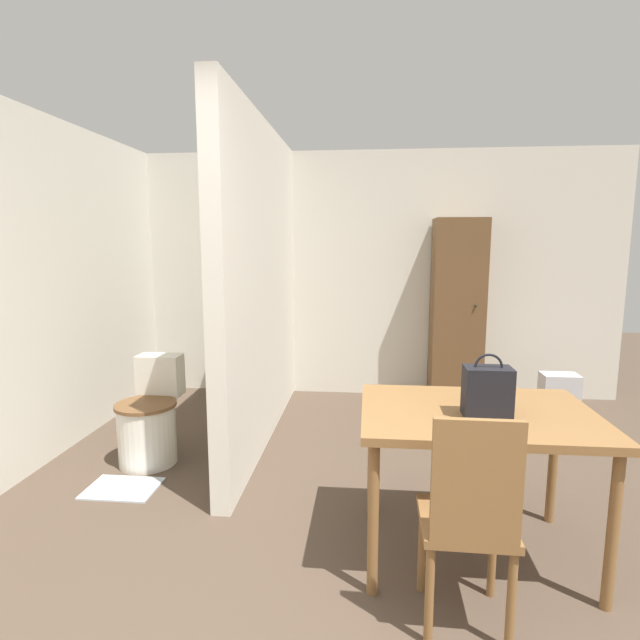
# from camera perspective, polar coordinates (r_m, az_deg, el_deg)

# --- Properties ---
(wall_back) EXTENTS (5.34, 0.12, 2.50)m
(wall_back) POSITION_cam_1_polar(r_m,az_deg,el_deg) (5.23, 4.03, 5.12)
(wall_back) COLOR beige
(wall_back) RESTS_ON ground_plane
(wall_left) EXTENTS (0.12, 4.93, 2.50)m
(wall_left) POSITION_cam_1_polar(r_m,az_deg,el_deg) (3.99, -30.91, 2.74)
(wall_left) COLOR beige
(wall_left) RESTS_ON ground_plane
(partition_wall) EXTENTS (0.12, 2.52, 2.50)m
(partition_wall) POSITION_cam_1_polar(r_m,az_deg,el_deg) (4.00, -6.65, 3.95)
(partition_wall) COLOR beige
(partition_wall) RESTS_ON ground_plane
(dining_table) EXTENTS (1.14, 0.82, 0.77)m
(dining_table) POSITION_cam_1_polar(r_m,az_deg,el_deg) (2.65, 17.48, -11.51)
(dining_table) COLOR brown
(dining_table) RESTS_ON ground_plane
(wooden_chair) EXTENTS (0.38, 0.38, 0.95)m
(wooden_chair) POSITION_cam_1_polar(r_m,az_deg,el_deg) (2.22, 16.69, -20.70)
(wooden_chair) COLOR brown
(wooden_chair) RESTS_ON ground_plane
(toilet) EXTENTS (0.43, 0.58, 0.74)m
(toilet) POSITION_cam_1_polar(r_m,az_deg,el_deg) (3.92, -18.87, -10.87)
(toilet) COLOR silver
(toilet) RESTS_ON ground_plane
(handbag) EXTENTS (0.22, 0.14, 0.31)m
(handbag) POSITION_cam_1_polar(r_m,az_deg,el_deg) (2.51, 18.58, -7.72)
(handbag) COLOR black
(handbag) RESTS_ON dining_table
(wooden_cabinet) EXTENTS (0.49, 0.40, 1.82)m
(wooden_cabinet) POSITION_cam_1_polar(r_m,az_deg,el_deg) (5.07, 15.38, 0.85)
(wooden_cabinet) COLOR brown
(wooden_cabinet) RESTS_ON ground_plane
(bath_mat) EXTENTS (0.45, 0.33, 0.01)m
(bath_mat) POSITION_cam_1_polar(r_m,az_deg,el_deg) (3.65, -21.65, -17.44)
(bath_mat) COLOR #B2BCC6
(bath_mat) RESTS_ON ground_plane
(space_heater) EXTENTS (0.32, 0.21, 0.40)m
(space_heater) POSITION_cam_1_polar(r_m,az_deg,el_deg) (5.12, 25.62, -7.77)
(space_heater) COLOR #BCBCC1
(space_heater) RESTS_ON ground_plane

